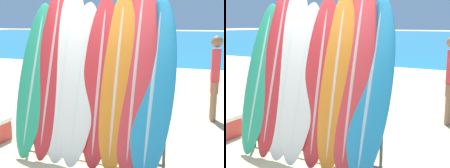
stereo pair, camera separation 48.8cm
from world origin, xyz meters
TOP-DOWN VIEW (x-y plane):
  - ground_plane at (0.00, 0.00)m, footprint 160.00×160.00m
  - surfboard_rack at (0.03, 0.24)m, footprint 2.12×0.04m
  - surfboard_slot_0 at (-0.87, 0.27)m, footprint 0.50×0.77m
  - surfboard_slot_1 at (-0.59, 0.31)m, footprint 0.48×0.80m
  - surfboard_slot_2 at (-0.36, 0.29)m, footprint 0.59×0.72m
  - surfboard_slot_3 at (-0.11, 0.26)m, footprint 0.54×0.73m
  - surfboard_slot_4 at (0.18, 0.26)m, footprint 0.49×0.59m
  - surfboard_slot_5 at (0.43, 0.26)m, footprint 0.48×0.64m
  - surfboard_slot_6 at (0.67, 0.29)m, footprint 0.50×0.75m
  - surfboard_slot_7 at (0.91, 0.26)m, footprint 0.54×0.79m
  - person_far_left at (1.43, 2.83)m, footprint 0.22×0.28m
  - person_far_right at (-1.86, 4.38)m, footprint 0.26×0.21m

SIDE VIEW (x-z plane):
  - ground_plane at x=0.00m, z-range 0.00..0.00m
  - surfboard_rack at x=0.03m, z-range 0.04..0.96m
  - person_far_right at x=-1.86m, z-range 0.07..1.65m
  - person_far_left at x=1.43m, z-range 0.08..1.73m
  - surfboard_slot_3 at x=-0.11m, z-range 0.00..2.18m
  - surfboard_slot_0 at x=-0.87m, z-range 0.00..2.19m
  - surfboard_slot_7 at x=0.91m, z-range 0.00..2.21m
  - surfboard_slot_4 at x=0.18m, z-range 0.00..2.25m
  - surfboard_slot_5 at x=0.43m, z-range 0.00..2.29m
  - surfboard_slot_2 at x=-0.36m, z-range 0.00..2.38m
  - surfboard_slot_6 at x=0.67m, z-range 0.00..2.49m
  - surfboard_slot_1 at x=-0.59m, z-range 0.00..2.53m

